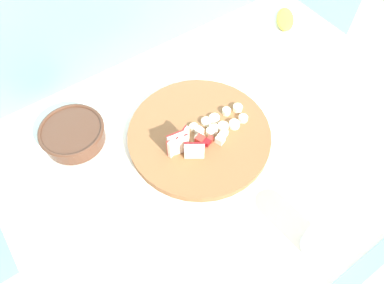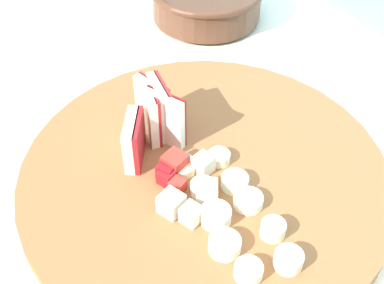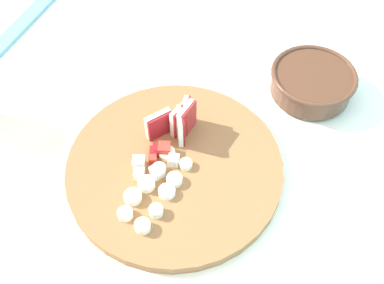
{
  "view_description": "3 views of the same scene",
  "coord_description": "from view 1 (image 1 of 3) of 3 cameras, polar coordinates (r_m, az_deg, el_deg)",
  "views": [
    {
      "loc": [
        -0.39,
        -0.38,
        1.74
      ],
      "look_at": [
        -0.1,
        0.04,
        0.98
      ],
      "focal_mm": 34.03,
      "sensor_mm": 36.0,
      "label": 1
    },
    {
      "loc": [
        0.24,
        -0.13,
        1.35
      ],
      "look_at": [
        -0.06,
        0.05,
        1.0
      ],
      "focal_mm": 48.82,
      "sensor_mm": 36.0,
      "label": 2
    },
    {
      "loc": [
        0.34,
        0.26,
        1.61
      ],
      "look_at": [
        -0.09,
        0.09,
        0.98
      ],
      "focal_mm": 42.0,
      "sensor_mm": 36.0,
      "label": 3
    }
  ],
  "objects": [
    {
      "name": "ground",
      "position": [
        1.82,
        3.52,
        -16.61
      ],
      "size": [
        10.0,
        10.0,
        0.0
      ],
      "primitive_type": "plane",
      "color": "#B2ADA3"
    },
    {
      "name": "cutting_board",
      "position": [
        0.97,
        1.14,
        1.11
      ],
      "size": [
        0.38,
        0.38,
        0.02
      ],
      "primitive_type": "cylinder",
      "color": "brown",
      "rests_on": "tiled_countertop"
    },
    {
      "name": "small_jar",
      "position": [
        0.85,
        19.81,
        -14.05
      ],
      "size": [
        0.07,
        0.07,
        0.11
      ],
      "primitive_type": "cylinder",
      "color": "white",
      "rests_on": "tiled_countertop"
    },
    {
      "name": "banana_peel",
      "position": [
        1.35,
        14.39,
        18.17
      ],
      "size": [
        0.13,
        0.13,
        0.02
      ],
      "primitive_type": "ellipsoid",
      "rotation": [
        0.0,
        0.0,
        3.96
      ],
      "color": "gold",
      "rests_on": "tiled_countertop"
    },
    {
      "name": "tile_backsplash",
      "position": [
        1.38,
        -6.53,
        7.91
      ],
      "size": [
        2.4,
        0.04,
        1.44
      ],
      "primitive_type": "cube",
      "color": "#5BA3C1",
      "rests_on": "ground"
    },
    {
      "name": "apple_wedge_fan",
      "position": [
        0.91,
        -1.58,
        -0.39
      ],
      "size": [
        0.08,
        0.08,
        0.06
      ],
      "color": "maroon",
      "rests_on": "cutting_board"
    },
    {
      "name": "banana_slice_rows",
      "position": [
        0.98,
        4.51,
        3.07
      ],
      "size": [
        0.17,
        0.08,
        0.01
      ],
      "color": "beige",
      "rests_on": "cutting_board"
    },
    {
      "name": "apple_dice_pile",
      "position": [
        0.95,
        2.81,
        0.85
      ],
      "size": [
        0.09,
        0.08,
        0.02
      ],
      "color": "#B22D23",
      "rests_on": "cutting_board"
    },
    {
      "name": "tiled_countertop",
      "position": [
        1.39,
        4.54,
        -10.96
      ],
      "size": [
        1.17,
        0.88,
        0.94
      ],
      "color": "silver",
      "rests_on": "ground"
    },
    {
      "name": "ceramic_bowl",
      "position": [
        1.0,
        -18.15,
        1.21
      ],
      "size": [
        0.17,
        0.17,
        0.06
      ],
      "color": "#4C2D1E",
      "rests_on": "tiled_countertop"
    }
  ]
}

